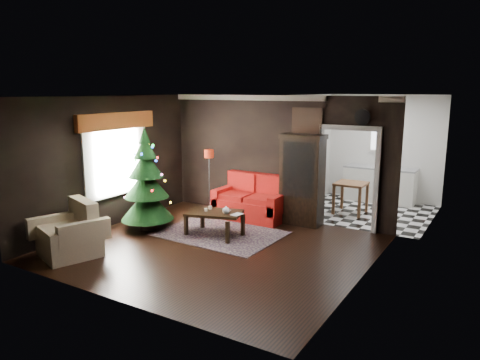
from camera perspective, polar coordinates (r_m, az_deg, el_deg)
The scene contains 26 objects.
floor at distance 8.56m, azimuth -3.16°, elevation -8.60°, with size 5.50×5.50×0.00m, color black.
ceiling at distance 8.04m, azimuth -3.38°, elevation 10.49°, with size 5.50×5.50×0.00m, color white.
wall_back at distance 10.31m, azimuth 4.62°, elevation 2.87°, with size 5.50×5.50×0.00m, color black.
wall_front at distance 6.34m, azimuth -16.18°, elevation -2.99°, with size 5.50×5.50×0.00m, color black.
wall_left at distance 9.98m, azimuth -16.41°, elevation 2.15°, with size 5.50×5.50×0.00m, color black.
wall_right at distance 7.03m, azimuth 15.54°, elevation -1.55°, with size 5.50×5.50×0.00m, color black.
doorway at distance 9.74m, azimuth 13.55°, elevation -0.01°, with size 1.10×0.10×2.10m, color silver, non-canonical shape.
left_window at distance 10.08m, azimuth -15.43°, elevation 2.58°, with size 0.05×1.60×1.40m, color white.
valance at distance 9.94m, azimuth -15.36°, elevation 7.22°, with size 0.12×2.10×0.35m, color brown.
kitchen_floor at distance 11.38m, azimuth 15.64°, elevation -3.91°, with size 3.00×3.00×0.00m, color white.
kitchen_window at distance 12.47m, azimuth 17.89°, elevation 5.22°, with size 0.70×0.06×0.70m, color white.
rug at distance 9.36m, azimuth -2.55°, elevation -6.78°, with size 2.44×1.77×0.01m, color #5A4953.
loveseat at distance 10.28m, azimuth 1.42°, elevation -2.24°, with size 1.70×0.90×1.00m, color maroon, non-canonical shape.
curio_cabinet at distance 9.88m, azimuth 7.87°, elevation -0.24°, with size 0.90×0.45×1.90m, color black, non-canonical shape.
floor_lamp at distance 10.66m, azimuth -3.91°, elevation 0.04°, with size 0.24×0.24×1.43m, color #242424, non-canonical shape.
christmas_tree at distance 9.62m, azimuth -11.80°, elevation -0.08°, with size 1.11×1.11×2.11m, color black, non-canonical shape.
armchair at distance 8.59m, azimuth -20.89°, elevation -6.05°, with size 0.97×0.97×0.99m, color #CAB388, non-canonical shape.
coffee_table at distance 9.18m, azimuth -3.28°, elevation -5.50°, with size 1.09×0.66×0.49m, color black, non-canonical shape.
teapot at distance 8.89m, azimuth -1.78°, elevation -3.87°, with size 0.16×0.16×0.16m, color silver, non-canonical shape.
cup_a at distance 9.31m, azimuth -3.79°, elevation -3.48°, with size 0.08×0.08×0.07m, color #EDE7CC.
cup_b at distance 9.15m, azimuth -4.35°, elevation -3.78°, with size 0.07×0.07×0.06m, color white.
book at distance 8.88m, azimuth -0.81°, elevation -3.63°, with size 0.17×0.02×0.23m, color #A57F67.
wall_clock at distance 9.46m, azimuth 15.29°, elevation 7.70°, with size 0.32×0.32×0.06m, color white.
painting at distance 9.87m, azimuth 8.51°, elevation 7.36°, with size 0.62×0.05×0.52m, color #B4784C.
kitchen_counter at distance 12.41m, azimuth 17.26°, elevation -0.61°, with size 1.80×0.60×0.90m, color white.
kitchen_table at distance 11.09m, azimuth 13.83°, elevation -2.22°, with size 0.70×0.70×0.75m, color brown, non-canonical shape.
Camera 1 is at (4.56, -6.62, 2.93)m, focal length 33.66 mm.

